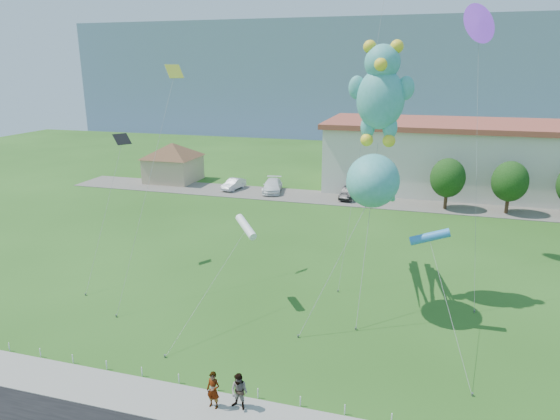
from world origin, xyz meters
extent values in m
plane|color=#244F16|center=(0.00, 0.00, 0.00)|extent=(160.00, 160.00, 0.00)
cube|color=gray|center=(0.00, -2.75, 0.05)|extent=(80.00, 2.50, 0.10)
cube|color=#59544C|center=(0.00, 35.00, 0.03)|extent=(70.00, 6.00, 0.06)
cube|color=slate|center=(0.00, 120.00, 12.50)|extent=(160.00, 50.00, 25.00)
cube|color=tan|center=(-24.00, 38.00, 1.60)|extent=(6.00, 6.00, 3.20)
pyramid|color=brown|center=(-24.00, 38.00, 4.10)|extent=(9.20, 9.20, 1.80)
cylinder|color=white|center=(-13.00, -1.30, 0.25)|extent=(0.05, 0.05, 0.50)
cylinder|color=white|center=(-11.00, -1.30, 0.25)|extent=(0.05, 0.05, 0.50)
cylinder|color=white|center=(-9.00, -1.30, 0.25)|extent=(0.05, 0.05, 0.50)
cylinder|color=white|center=(-7.00, -1.30, 0.25)|extent=(0.05, 0.05, 0.50)
cylinder|color=white|center=(-5.00, -1.30, 0.25)|extent=(0.05, 0.05, 0.50)
cylinder|color=white|center=(-3.00, -1.30, 0.25)|extent=(0.05, 0.05, 0.50)
cylinder|color=white|center=(-1.00, -1.30, 0.25)|extent=(0.05, 0.05, 0.50)
cylinder|color=white|center=(1.00, -1.30, 0.25)|extent=(0.05, 0.05, 0.50)
cylinder|color=white|center=(3.00, -1.30, 0.25)|extent=(0.05, 0.05, 0.50)
cylinder|color=white|center=(5.00, -1.30, 0.25)|extent=(0.05, 0.05, 0.50)
cylinder|color=white|center=(7.00, -1.30, 0.25)|extent=(0.05, 0.05, 0.50)
cylinder|color=#3F2B19|center=(10.00, 34.00, 1.10)|extent=(0.36, 0.36, 2.20)
ellipsoid|color=#14380F|center=(10.00, 34.00, 3.40)|extent=(3.60, 3.60, 4.14)
cylinder|color=#3F2B19|center=(16.00, 34.00, 1.10)|extent=(0.36, 0.36, 2.20)
ellipsoid|color=#14380F|center=(16.00, 34.00, 3.40)|extent=(3.60, 3.60, 4.14)
imported|color=gray|center=(-0.64, -2.54, 0.96)|extent=(0.68, 0.49, 1.73)
imported|color=gray|center=(0.49, -2.31, 0.95)|extent=(0.93, 0.79, 1.71)
imported|color=silver|center=(-14.71, 35.76, 0.71)|extent=(2.03, 4.10, 1.29)
imported|color=white|center=(-9.75, 35.84, 0.81)|extent=(3.08, 5.49, 1.50)
imported|color=black|center=(-0.44, 35.27, 0.73)|extent=(1.83, 4.17, 1.33)
ellipsoid|color=teal|center=(4.70, 8.93, 8.22)|extent=(3.09, 4.02, 3.09)
sphere|color=white|center=(4.15, 7.72, 8.55)|extent=(0.49, 0.49, 0.49)
sphere|color=white|center=(5.25, 7.72, 8.55)|extent=(0.49, 0.49, 0.49)
cylinder|color=slate|center=(1.46, 4.35, 0.08)|extent=(0.10, 0.10, 0.16)
cylinder|color=gray|center=(3.08, 6.14, 3.79)|extent=(3.27, 3.61, 7.28)
ellipsoid|color=teal|center=(4.64, 11.52, 12.71)|extent=(2.92, 2.48, 3.65)
sphere|color=teal|center=(4.64, 11.52, 14.84)|extent=(2.13, 2.13, 2.13)
sphere|color=yellow|center=(3.86, 11.52, 15.74)|extent=(0.79, 0.79, 0.79)
sphere|color=yellow|center=(5.43, 11.52, 15.74)|extent=(0.79, 0.79, 0.79)
sphere|color=yellow|center=(4.64, 10.63, 14.73)|extent=(0.79, 0.79, 0.79)
ellipsoid|color=teal|center=(3.18, 11.52, 13.38)|extent=(1.01, 0.72, 1.41)
ellipsoid|color=teal|center=(6.10, 11.52, 13.38)|extent=(1.01, 0.72, 1.41)
ellipsoid|color=teal|center=(3.97, 11.52, 11.03)|extent=(0.90, 0.79, 1.46)
ellipsoid|color=teal|center=(5.31, 11.52, 11.03)|extent=(0.90, 0.79, 1.46)
sphere|color=yellow|center=(3.97, 11.30, 10.24)|extent=(0.79, 0.79, 0.79)
sphere|color=yellow|center=(5.31, 11.30, 10.24)|extent=(0.79, 0.79, 0.79)
cylinder|color=slate|center=(4.45, 6.10, 0.08)|extent=(0.10, 0.10, 0.16)
cylinder|color=gray|center=(4.54, 8.81, 5.09)|extent=(0.22, 5.45, 9.87)
cylinder|color=slate|center=(2.60, 10.78, 0.08)|extent=(0.10, 0.10, 0.16)
cylinder|color=gray|center=(3.40, 15.20, 11.63)|extent=(1.64, 8.88, 22.95)
cone|color=purple|center=(10.07, 15.03, 17.22)|extent=(1.80, 1.33, 1.33)
cylinder|color=slate|center=(11.18, 10.27, 0.08)|extent=(0.10, 0.10, 0.16)
cylinder|color=gray|center=(10.63, 12.65, 8.59)|extent=(1.15, 4.79, 16.87)
cylinder|color=#2E81D0|center=(8.12, 7.98, 5.41)|extent=(0.50, 2.25, 0.87)
cylinder|color=slate|center=(10.45, 1.61, 0.08)|extent=(0.10, 0.10, 0.16)
cylinder|color=gray|center=(9.28, 4.80, 2.69)|extent=(2.36, 6.39, 5.07)
cube|color=#CCD231|center=(-9.49, 12.29, 14.29)|extent=(1.29, 1.29, 0.86)
cylinder|color=slate|center=(-9.71, 3.56, 0.08)|extent=(0.10, 0.10, 0.16)
cylinder|color=gray|center=(-9.60, 7.92, 7.12)|extent=(0.25, 8.75, 13.94)
cylinder|color=white|center=(-2.82, 7.86, 5.04)|extent=(0.50, 2.25, 0.87)
cylinder|color=slate|center=(-4.73, 0.47, 0.08)|extent=(0.10, 0.10, 0.16)
cylinder|color=gray|center=(-3.78, 4.16, 2.50)|extent=(1.93, 7.40, 4.70)
cube|color=black|center=(-14.10, 12.31, 9.44)|extent=(1.29, 1.29, 0.86)
cylinder|color=slate|center=(-13.40, 5.57, 0.08)|extent=(0.10, 0.10, 0.16)
cylinder|color=gray|center=(-13.75, 8.94, 4.70)|extent=(0.73, 6.77, 9.09)
camera|label=1|loc=(7.45, -19.78, 14.66)|focal=32.00mm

